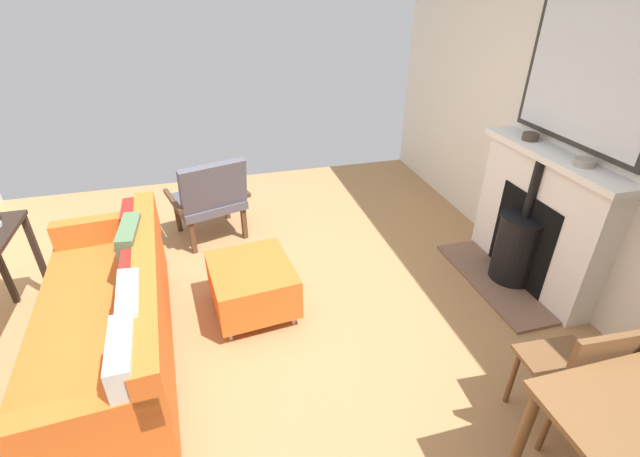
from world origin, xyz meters
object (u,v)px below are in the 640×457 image
(mantel_bowl_near, at_px, (531,136))
(armchair_accent, at_px, (210,196))
(dining_chair_near_fireplace, at_px, (579,371))
(fireplace, at_px, (532,227))
(sofa, at_px, (113,320))
(ottoman, at_px, (252,284))
(mantel_bowl_far, at_px, (584,162))

(mantel_bowl_near, distance_m, armchair_accent, 2.80)
(armchair_accent, distance_m, dining_chair_near_fireplace, 3.16)
(mantel_bowl_near, relative_size, dining_chair_near_fireplace, 0.15)
(fireplace, bearing_deg, sofa, 2.26)
(sofa, bearing_deg, ottoman, -161.50)
(ottoman, bearing_deg, fireplace, 175.41)
(fireplace, height_order, dining_chair_near_fireplace, fireplace)
(fireplace, xyz_separation_m, mantel_bowl_near, (-0.03, -0.30, 0.66))
(mantel_bowl_far, bearing_deg, fireplace, -83.10)
(sofa, bearing_deg, mantel_bowl_far, 177.72)
(mantel_bowl_far, distance_m, sofa, 3.29)
(fireplace, height_order, mantel_bowl_near, mantel_bowl_near)
(mantel_bowl_near, xyz_separation_m, armchair_accent, (2.51, -1.03, -0.69))
(sofa, bearing_deg, armchair_accent, -115.27)
(mantel_bowl_near, relative_size, sofa, 0.06)
(mantel_bowl_near, distance_m, dining_chair_near_fireplace, 1.91)
(mantel_bowl_near, height_order, armchair_accent, mantel_bowl_near)
(mantel_bowl_near, bearing_deg, fireplace, 84.24)
(mantel_bowl_far, relative_size, sofa, 0.07)
(mantel_bowl_near, height_order, dining_chair_near_fireplace, mantel_bowl_near)
(mantel_bowl_far, height_order, sofa, mantel_bowl_far)
(sofa, xyz_separation_m, armchair_accent, (-0.69, -1.45, 0.10))
(fireplace, bearing_deg, ottoman, -4.59)
(sofa, relative_size, ottoman, 2.79)
(ottoman, distance_m, armchair_accent, 1.19)
(sofa, bearing_deg, dining_chair_near_fireplace, 153.86)
(armchair_accent, bearing_deg, dining_chair_near_fireplace, 123.31)
(armchair_accent, bearing_deg, mantel_bowl_near, 157.70)
(armchair_accent, xyz_separation_m, dining_chair_near_fireplace, (-1.74, 2.64, 0.02))
(mantel_bowl_near, height_order, ottoman, mantel_bowl_near)
(mantel_bowl_far, distance_m, ottoman, 2.49)
(fireplace, xyz_separation_m, mantel_bowl_far, (-0.03, 0.25, 0.65))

